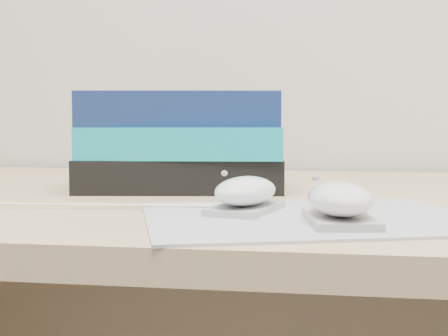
% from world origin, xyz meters
% --- Properties ---
extents(mousepad, '(0.38, 0.34, 0.00)m').
position_xyz_m(mousepad, '(0.01, 1.35, 0.73)').
color(mousepad, gray).
rests_on(mousepad, desk).
extents(mouse_rear, '(0.08, 0.11, 0.04)m').
position_xyz_m(mouse_rear, '(-0.05, 1.36, 0.75)').
color(mouse_rear, '#B0B0B3').
rests_on(mouse_rear, mousepad).
extents(mouse_front, '(0.07, 0.11, 0.04)m').
position_xyz_m(mouse_front, '(0.04, 1.30, 0.75)').
color(mouse_front, '#9D9DA0').
rests_on(mouse_front, mousepad).
extents(usb_cable, '(0.24, 0.02, 0.00)m').
position_xyz_m(usb_cable, '(-0.21, 1.38, 0.73)').
color(usb_cable, white).
rests_on(usb_cable, mousepad).
extents(book_stack, '(0.30, 0.26, 0.14)m').
position_xyz_m(book_stack, '(-0.17, 1.62, 0.80)').
color(book_stack, black).
rests_on(book_stack, desk).
extents(pouch, '(0.15, 0.13, 0.12)m').
position_xyz_m(pouch, '(-0.13, 1.69, 0.79)').
color(pouch, black).
rests_on(pouch, desk).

